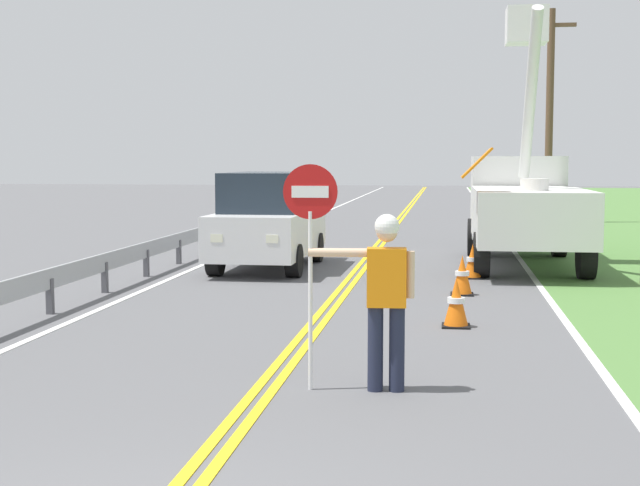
# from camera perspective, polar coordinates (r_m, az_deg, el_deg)

# --- Properties ---
(centerline_yellow_left) EXTENTS (0.11, 110.00, 0.01)m
(centerline_yellow_left) POSITION_cam_1_polar(r_m,az_deg,el_deg) (24.78, 3.38, -0.28)
(centerline_yellow_left) COLOR yellow
(centerline_yellow_left) RESTS_ON ground
(centerline_yellow_right) EXTENTS (0.11, 110.00, 0.01)m
(centerline_yellow_right) POSITION_cam_1_polar(r_m,az_deg,el_deg) (24.77, 3.80, -0.28)
(centerline_yellow_right) COLOR yellow
(centerline_yellow_right) RESTS_ON ground
(edge_line_right) EXTENTS (0.12, 110.00, 0.01)m
(edge_line_right) POSITION_cam_1_polar(r_m,az_deg,el_deg) (24.77, 11.92, -0.39)
(edge_line_right) COLOR silver
(edge_line_right) RESTS_ON ground
(edge_line_left) EXTENTS (0.12, 110.00, 0.01)m
(edge_line_left) POSITION_cam_1_polar(r_m,az_deg,el_deg) (25.30, -4.57, -0.17)
(edge_line_left) COLOR silver
(edge_line_left) RESTS_ON ground
(flagger_worker) EXTENTS (1.09, 0.27, 1.83)m
(flagger_worker) POSITION_cam_1_polar(r_m,az_deg,el_deg) (9.36, 4.10, -2.96)
(flagger_worker) COLOR #1E2338
(flagger_worker) RESTS_ON ground
(stop_sign_paddle) EXTENTS (0.56, 0.04, 2.33)m
(stop_sign_paddle) POSITION_cam_1_polar(r_m,az_deg,el_deg) (9.32, -0.61, 1.11)
(stop_sign_paddle) COLOR silver
(stop_sign_paddle) RESTS_ON ground
(utility_bucket_truck) EXTENTS (2.67, 6.82, 5.77)m
(utility_bucket_truck) POSITION_cam_1_polar(r_m,az_deg,el_deg) (21.26, 12.57, 2.53)
(utility_bucket_truck) COLOR silver
(utility_bucket_truck) RESTS_ON ground
(oncoming_suv_nearest) EXTENTS (1.97, 4.63, 2.10)m
(oncoming_suv_nearest) POSITION_cam_1_polar(r_m,az_deg,el_deg) (19.96, -3.23, 1.44)
(oncoming_suv_nearest) COLOR silver
(oncoming_suv_nearest) RESTS_ON ground
(utility_pole_mid) EXTENTS (1.80, 0.28, 7.94)m
(utility_pole_mid) POSITION_cam_1_polar(r_m,az_deg,el_deg) (35.51, 14.12, 7.93)
(utility_pole_mid) COLOR brown
(utility_pole_mid) RESTS_ON ground
(traffic_cone_lead) EXTENTS (0.40, 0.40, 0.70)m
(traffic_cone_lead) POSITION_cam_1_polar(r_m,az_deg,el_deg) (13.15, 8.49, -3.76)
(traffic_cone_lead) COLOR orange
(traffic_cone_lead) RESTS_ON ground
(traffic_cone_mid) EXTENTS (0.40, 0.40, 0.70)m
(traffic_cone_mid) POSITION_cam_1_polar(r_m,az_deg,el_deg) (16.26, 8.86, -2.05)
(traffic_cone_mid) COLOR orange
(traffic_cone_mid) RESTS_ON ground
(traffic_cone_tail) EXTENTS (0.40, 0.40, 0.70)m
(traffic_cone_tail) POSITION_cam_1_polar(r_m,az_deg,el_deg) (18.56, 9.50, -1.16)
(traffic_cone_tail) COLOR orange
(traffic_cone_tail) RESTS_ON ground
(guardrail_left_shoulder) EXTENTS (0.10, 32.00, 0.71)m
(guardrail_left_shoulder) POSITION_cam_1_polar(r_m,az_deg,el_deg) (22.16, -7.96, 0.37)
(guardrail_left_shoulder) COLOR #9EA0A3
(guardrail_left_shoulder) RESTS_ON ground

